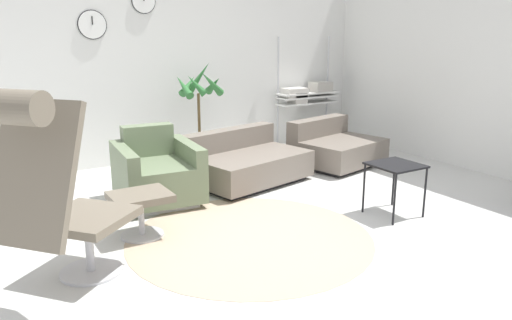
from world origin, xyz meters
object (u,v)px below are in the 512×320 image
(ottoman, at_px, (141,204))
(potted_plant, at_px, (200,115))
(armchair_red, at_px, (157,174))
(couch_low, at_px, (246,163))
(lounge_chair, at_px, (48,179))
(shelf_unit, at_px, (306,94))
(side_table, at_px, (395,170))
(couch_second, at_px, (335,148))

(ottoman, distance_m, potted_plant, 2.41)
(potted_plant, bearing_deg, armchair_red, -132.02)
(couch_low, bearing_deg, potted_plant, -96.22)
(ottoman, bearing_deg, lounge_chair, -139.30)
(lounge_chair, height_order, shelf_unit, shelf_unit)
(armchair_red, relative_size, side_table, 1.89)
(lounge_chair, distance_m, ottoman, 1.15)
(ottoman, bearing_deg, shelf_unit, 33.55)
(lounge_chair, xyz_separation_m, potted_plant, (2.21, 2.57, -0.14))
(potted_plant, bearing_deg, shelf_unit, 8.94)
(lounge_chair, xyz_separation_m, side_table, (2.98, -0.05, -0.36))
(couch_low, relative_size, couch_second, 1.21)
(lounge_chair, distance_m, armchair_red, 1.98)
(lounge_chair, height_order, potted_plant, lounge_chair)
(couch_second, xyz_separation_m, potted_plant, (-1.48, 0.92, 0.44))
(lounge_chair, bearing_deg, shelf_unit, 84.31)
(couch_low, bearing_deg, side_table, 98.82)
(armchair_red, height_order, couch_second, armchair_red)
(potted_plant, bearing_deg, couch_second, -31.66)
(lounge_chair, relative_size, potted_plant, 1.04)
(ottoman, height_order, couch_second, couch_second)
(ottoman, relative_size, shelf_unit, 0.30)
(lounge_chair, relative_size, shelf_unit, 0.86)
(side_table, height_order, potted_plant, potted_plant)
(lounge_chair, distance_m, side_table, 3.00)
(ottoman, relative_size, couch_low, 0.33)
(couch_low, bearing_deg, couch_second, 169.67)
(side_table, distance_m, shelf_unit, 3.14)
(ottoman, height_order, armchair_red, armchair_red)
(side_table, bearing_deg, lounge_chair, 179.04)
(shelf_unit, bearing_deg, ottoman, -146.45)
(lounge_chair, xyz_separation_m, ottoman, (0.78, 0.67, -0.51))
(ottoman, xyz_separation_m, armchair_red, (0.43, 0.80, -0.00))
(shelf_unit, bearing_deg, side_table, -110.92)
(ottoman, bearing_deg, side_table, -18.10)
(ottoman, relative_size, potted_plant, 0.36)
(potted_plant, bearing_deg, couch_low, -83.22)
(lounge_chair, distance_m, shelf_unit, 5.00)
(ottoman, distance_m, side_table, 2.32)
(armchair_red, bearing_deg, ottoman, 66.21)
(couch_low, height_order, couch_second, same)
(couch_second, height_order, shelf_unit, shelf_unit)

